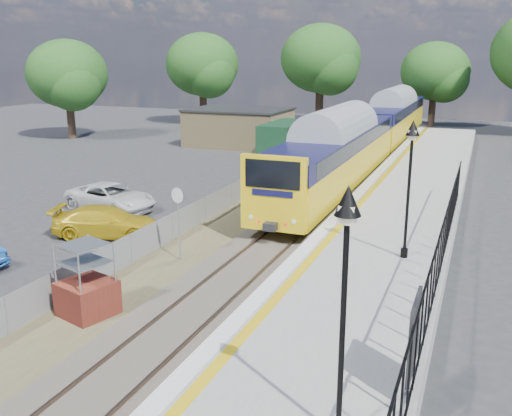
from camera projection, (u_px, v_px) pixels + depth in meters
The scene contains 15 objects.
ground at pixel (179, 331), 15.94m from camera, with size 120.00×120.00×0.00m, color #2D2D30.
track_bed at pixel (279, 231), 24.76m from camera, with size 5.90×80.00×0.29m.
platform at pixel (381, 248), 21.49m from camera, with size 5.00×70.00×0.90m, color gray.
platform_edge at pixel (328, 230), 22.11m from camera, with size 0.90×70.00×0.01m.
victorian_lamp_south at pixel (346, 257), 9.26m from camera, with size 0.44×0.44×4.60m.
victorian_lamp_north at pixel (411, 157), 18.30m from camera, with size 0.44×0.44×4.60m.
palisade_fence at pixel (435, 275), 15.12m from camera, with size 0.12×26.00×2.00m.
wire_fence at pixel (223, 200), 28.05m from camera, with size 0.06×52.00×1.20m.
outbuilding at pixel (247, 129), 47.44m from camera, with size 10.80×10.10×3.12m.
tree_line at pixel (419, 65), 51.39m from camera, with size 56.80×43.80×11.88m.
train at pixel (372, 130), 40.47m from camera, with size 2.82×40.83×3.51m.
brick_plinth at pixel (86, 281), 16.61m from camera, with size 1.75×1.75×2.27m.
speed_sign at pixel (178, 212), 20.82m from camera, with size 0.56×0.19×2.84m.
car_yellow at pixel (106, 222), 24.10m from camera, with size 1.82×4.48×1.30m, color gold.
car_white at pixel (111, 197), 28.25m from camera, with size 2.21×4.80×1.33m, color silver.
Camera 1 is at (7.39, -12.66, 7.47)m, focal length 40.00 mm.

